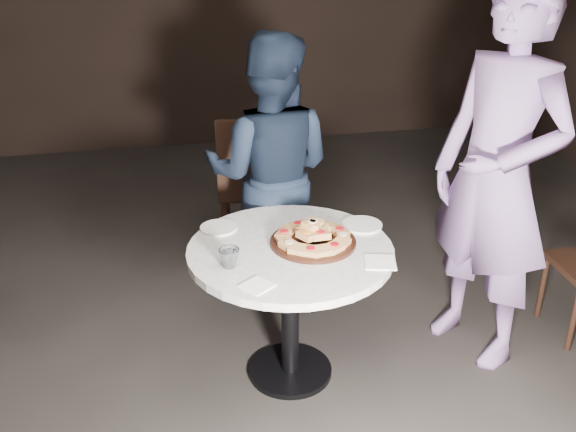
{
  "coord_description": "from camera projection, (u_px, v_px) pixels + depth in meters",
  "views": [
    {
      "loc": [
        -0.6,
        -2.47,
        2.01
      ],
      "look_at": [
        -0.08,
        0.01,
        0.81
      ],
      "focal_mm": 40.0,
      "sensor_mm": 36.0,
      "label": 1
    }
  ],
  "objects": [
    {
      "name": "floor",
      "position": [
        305.0,
        365.0,
        3.15
      ],
      "size": [
        7.0,
        7.0,
        0.0
      ],
      "primitive_type": "plane",
      "color": "black",
      "rests_on": "ground"
    },
    {
      "name": "table",
      "position": [
        290.0,
        273.0,
        2.87
      ],
      "size": [
        1.1,
        1.1,
        0.68
      ],
      "rotation": [
        0.0,
        0.0,
        -0.24
      ],
      "color": "black",
      "rests_on": "ground"
    },
    {
      "name": "serving_board",
      "position": [
        313.0,
        242.0,
        2.84
      ],
      "size": [
        0.41,
        0.41,
        0.02
      ],
      "primitive_type": "cylinder",
      "rotation": [
        0.0,
        0.0,
        -0.07
      ],
      "color": "black",
      "rests_on": "table"
    },
    {
      "name": "focaccia_pile",
      "position": [
        313.0,
        235.0,
        2.83
      ],
      "size": [
        0.34,
        0.34,
        0.09
      ],
      "rotation": [
        0.0,
        0.0,
        0.21
      ],
      "color": "#BE8449",
      "rests_on": "serving_board"
    },
    {
      "name": "plate_left",
      "position": [
        219.0,
        228.0,
        2.98
      ],
      "size": [
        0.19,
        0.19,
        0.01
      ],
      "primitive_type": "cylinder",
      "rotation": [
        0.0,
        0.0,
        0.12
      ],
      "color": "white",
      "rests_on": "table"
    },
    {
      "name": "plate_right",
      "position": [
        362.0,
        225.0,
        3.01
      ],
      "size": [
        0.2,
        0.2,
        0.01
      ],
      "primitive_type": "cylinder",
      "rotation": [
        0.0,
        0.0,
        -0.08
      ],
      "color": "white",
      "rests_on": "table"
    },
    {
      "name": "water_glass",
      "position": [
        229.0,
        258.0,
        2.65
      ],
      "size": [
        0.11,
        0.11,
        0.08
      ],
      "primitive_type": "imported",
      "rotation": [
        0.0,
        0.0,
        0.28
      ],
      "color": "silver",
      "rests_on": "table"
    },
    {
      "name": "napkin_near",
      "position": [
        257.0,
        286.0,
        2.52
      ],
      "size": [
        0.15,
        0.15,
        0.01
      ],
      "primitive_type": "cube",
      "rotation": [
        0.0,
        0.0,
        0.63
      ],
      "color": "white",
      "rests_on": "table"
    },
    {
      "name": "napkin_far",
      "position": [
        380.0,
        262.0,
        2.69
      ],
      "size": [
        0.16,
        0.16,
        0.01
      ],
      "primitive_type": "cube",
      "rotation": [
        0.0,
        0.0,
        -0.26
      ],
      "color": "white",
      "rests_on": "table"
    },
    {
      "name": "chair_far",
      "position": [
        256.0,
        180.0,
        3.87
      ],
      "size": [
        0.51,
        0.53,
        0.97
      ],
      "rotation": [
        0.0,
        0.0,
        3.0
      ],
      "color": "black",
      "rests_on": "ground"
    },
    {
      "name": "diner_navy",
      "position": [
        270.0,
        174.0,
        3.43
      ],
      "size": [
        0.87,
        0.77,
        1.5
      ],
      "primitive_type": "imported",
      "rotation": [
        0.0,
        0.0,
        2.82
      ],
      "color": "black",
      "rests_on": "ground"
    },
    {
      "name": "diner_teal",
      "position": [
        497.0,
        178.0,
        2.92
      ],
      "size": [
        0.67,
        0.79,
        1.84
      ],
      "primitive_type": "imported",
      "rotation": [
        0.0,
        0.0,
        -1.15
      ],
      "color": "slate",
      "rests_on": "ground"
    }
  ]
}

